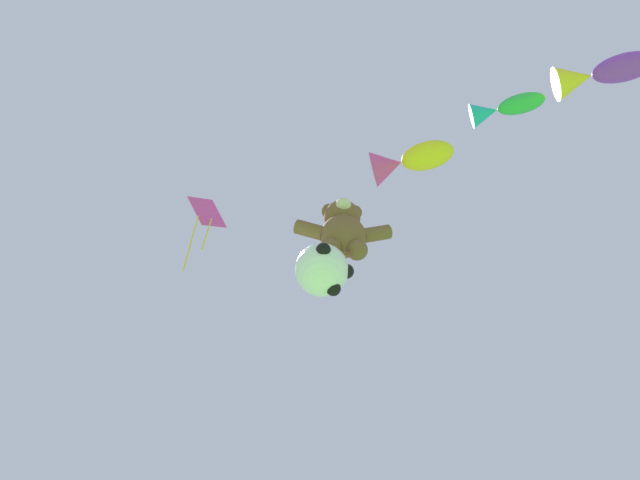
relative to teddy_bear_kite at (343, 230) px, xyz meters
The scene contains 6 objects.
teddy_bear_kite is the anchor object (origin of this frame).
soccer_ball_kite 1.41m from the teddy_bear_kite, 159.17° to the left, with size 1.08×1.07×0.99m.
fish_kite_goldfin 3.12m from the teddy_bear_kite, 18.30° to the right, with size 2.01×1.32×0.83m.
fish_kite_emerald 4.83m from the teddy_bear_kite, 27.54° to the right, with size 1.72×1.01×0.56m.
fish_kite_violet 6.73m from the teddy_bear_kite, 26.36° to the right, with size 2.30×1.35×0.78m.
diamond_kite 3.91m from the teddy_bear_kite, 161.72° to the left, with size 0.92×0.76×3.04m.
Camera 1 is at (-0.17, -0.57, 1.33)m, focal length 40.00 mm.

